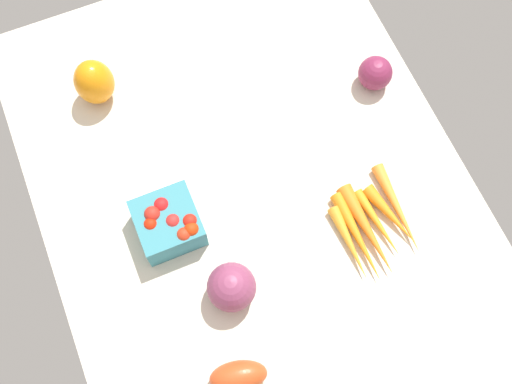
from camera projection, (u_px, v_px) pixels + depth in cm
name	position (u px, v px, depth cm)	size (l,w,h in cm)	color
tablecloth	(256.00, 198.00, 115.87)	(104.00, 76.00, 2.00)	beige
carrot_bunch	(373.00, 226.00, 111.52)	(19.37, 13.30, 2.98)	orange
roma_tomato	(238.00, 376.00, 101.20)	(9.37, 4.95, 4.95)	#CF471F
red_onion_center	(231.00, 287.00, 104.69)	(8.30, 8.30, 8.30)	#843859
berry_basket	(169.00, 223.00, 109.23)	(10.65, 10.65, 7.50)	teal
red_onion_near_basket	(375.00, 73.00, 120.43)	(6.55, 6.55, 6.55)	maroon
bell_pepper_orange	(94.00, 82.00, 117.77)	(7.38, 7.38, 9.95)	orange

